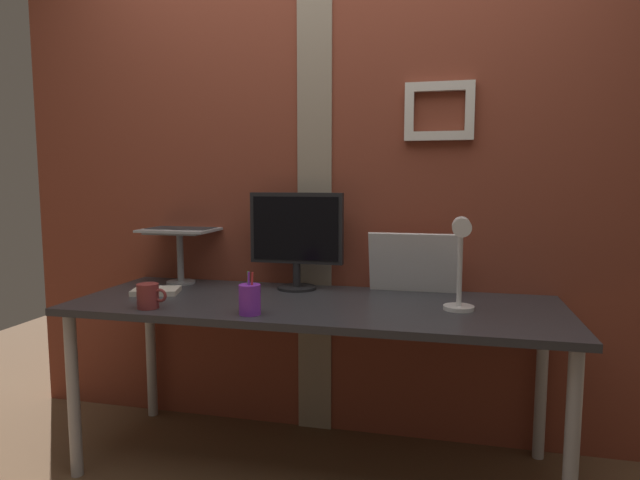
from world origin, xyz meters
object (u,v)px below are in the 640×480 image
object	(u,v)px
whiteboard_panel	(413,263)
desk_lamp	(461,254)
coffee_mug	(148,296)
monitor	(296,233)
pen_cup	(250,299)
laptop	(185,220)

from	to	relation	value
whiteboard_panel	desk_lamp	size ratio (longest dim) A/B	1.07
desk_lamp	coffee_mug	distance (m)	1.23
whiteboard_panel	coffee_mug	size ratio (longest dim) A/B	3.18
monitor	pen_cup	size ratio (longest dim) A/B	2.72
desk_lamp	pen_cup	bearing A→B (deg)	-165.04
laptop	desk_lamp	size ratio (longest dim) A/B	0.95
monitor	coffee_mug	distance (m)	0.72
pen_cup	coffee_mug	world-z (taller)	pen_cup
monitor	coffee_mug	world-z (taller)	monitor
monitor	whiteboard_panel	world-z (taller)	monitor
monitor	desk_lamp	size ratio (longest dim) A/B	1.21
laptop	whiteboard_panel	bearing A→B (deg)	-1.22
monitor	whiteboard_panel	xyz separation A→B (m)	(0.53, 0.04, -0.13)
monitor	desk_lamp	world-z (taller)	monitor
monitor	desk_lamp	bearing A→B (deg)	-21.80
whiteboard_panel	desk_lamp	world-z (taller)	desk_lamp
desk_lamp	coffee_mug	world-z (taller)	desk_lamp
whiteboard_panel	desk_lamp	xyz separation A→B (m)	(0.20, -0.33, 0.09)
desk_lamp	pen_cup	world-z (taller)	desk_lamp
whiteboard_panel	coffee_mug	world-z (taller)	whiteboard_panel
coffee_mug	laptop	bearing A→B (deg)	102.28
laptop	coffee_mug	xyz separation A→B (m)	(0.12, -0.56, -0.26)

